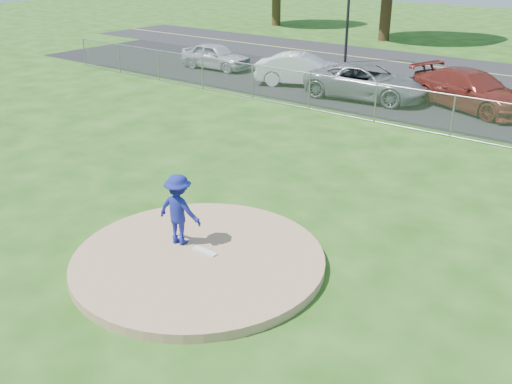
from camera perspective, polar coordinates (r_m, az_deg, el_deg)
ground at (r=20.16m, az=14.17°, el=4.55°), size 120.00×120.00×0.00m
pitchers_mound at (r=12.36m, az=-5.75°, el=-6.76°), size 5.40×5.40×0.20m
pitching_rubber at (r=12.43m, az=-5.14°, el=-5.92°), size 0.60×0.15×0.04m
chain_link_fence at (r=21.73m, az=16.59°, el=7.71°), size 40.00×0.06×1.50m
parking_lot at (r=26.03m, az=20.23°, el=8.05°), size 50.00×8.00×0.01m
traffic_signal_left at (r=33.92m, az=9.62°, el=18.21°), size 1.28×0.20×5.60m
pitcher at (r=12.52m, az=-7.72°, el=-1.76°), size 1.13×0.77×1.61m
traffic_cone at (r=27.91m, az=5.79°, el=11.18°), size 0.41×0.41×0.79m
parked_car_silver at (r=32.17m, az=-4.03°, el=13.41°), size 4.13×1.86×1.38m
parked_car_white at (r=28.27m, az=4.74°, el=12.11°), size 4.80×3.35×1.50m
parked_car_gray at (r=26.02m, az=10.97°, el=10.76°), size 5.61×3.06×1.49m
parked_car_darkred at (r=25.48m, az=20.69°, el=9.52°), size 5.84×3.99×1.57m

